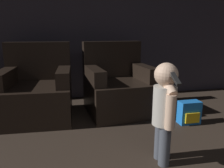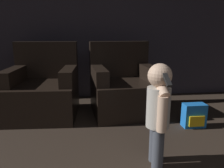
% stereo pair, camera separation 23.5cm
% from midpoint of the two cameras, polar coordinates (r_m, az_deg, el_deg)
% --- Properties ---
extents(wall_back, '(8.40, 0.05, 2.60)m').
position_cam_midpoint_polar(wall_back, '(3.80, -7.96, 16.00)').
color(wall_back, '#3D3842').
rests_on(wall_back, ground_plane).
extents(armchair_left, '(0.92, 0.93, 0.99)m').
position_cam_midpoint_polar(armchair_left, '(3.09, -21.03, -2.13)').
color(armchair_left, black).
rests_on(armchair_left, ground_plane).
extents(armchair_right, '(0.95, 0.95, 0.99)m').
position_cam_midpoint_polar(armchair_right, '(3.12, -0.49, -1.11)').
color(armchair_right, black).
rests_on(armchair_right, ground_plane).
extents(person_toddler, '(0.19, 0.34, 0.88)m').
position_cam_midpoint_polar(person_toddler, '(1.84, 10.10, -5.70)').
color(person_toddler, '#474C56').
rests_on(person_toddler, ground_plane).
extents(toy_backpack, '(0.26, 0.16, 0.29)m').
position_cam_midpoint_polar(toy_backpack, '(2.86, 17.34, -7.20)').
color(toy_backpack, blue).
rests_on(toy_backpack, ground_plane).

